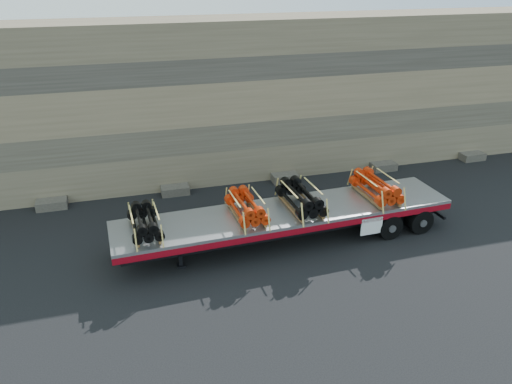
% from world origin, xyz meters
% --- Properties ---
extents(ground, '(120.00, 120.00, 0.00)m').
position_xyz_m(ground, '(0.00, 0.00, 0.00)').
color(ground, black).
rests_on(ground, ground).
extents(rock_wall, '(44.00, 3.00, 7.00)m').
position_xyz_m(rock_wall, '(0.00, 6.50, 3.50)').
color(rock_wall, '#7A6B54').
rests_on(rock_wall, ground).
extents(trailer, '(12.14, 2.84, 1.20)m').
position_xyz_m(trailer, '(0.29, -0.37, 0.60)').
color(trailer, '#AAACB2').
rests_on(trailer, ground).
extents(bundle_front, '(1.05, 1.97, 0.68)m').
position_xyz_m(bundle_front, '(-4.57, -0.58, 1.55)').
color(bundle_front, black).
rests_on(bundle_front, trailer).
extents(bundle_midfront, '(1.10, 2.07, 0.72)m').
position_xyz_m(bundle_midfront, '(-1.17, -0.43, 1.56)').
color(bundle_midfront, red).
rests_on(bundle_midfront, trailer).
extents(bundle_midrear, '(1.20, 2.25, 0.78)m').
position_xyz_m(bundle_midrear, '(0.83, -0.34, 1.60)').
color(bundle_midrear, black).
rests_on(bundle_midrear, trailer).
extents(bundle_rear, '(1.17, 2.21, 0.77)m').
position_xyz_m(bundle_rear, '(3.82, -0.21, 1.59)').
color(bundle_rear, red).
rests_on(bundle_rear, trailer).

